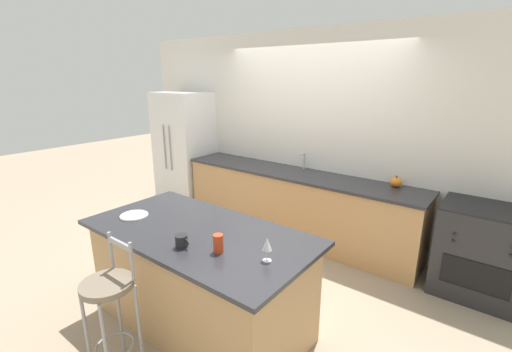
# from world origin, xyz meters

# --- Properties ---
(ground_plane) EXTENTS (18.00, 18.00, 0.00)m
(ground_plane) POSITION_xyz_m (0.00, 0.00, 0.00)
(ground_plane) COLOR tan
(wall_back) EXTENTS (6.00, 0.07, 2.70)m
(wall_back) POSITION_xyz_m (0.00, 0.69, 1.35)
(wall_back) COLOR silver
(wall_back) RESTS_ON ground_plane
(back_counter) EXTENTS (3.32, 0.67, 0.90)m
(back_counter) POSITION_xyz_m (0.00, 0.37, 0.45)
(back_counter) COLOR tan
(back_counter) RESTS_ON ground_plane
(sink_faucet) EXTENTS (0.02, 0.13, 0.22)m
(sink_faucet) POSITION_xyz_m (0.00, 0.57, 1.04)
(sink_faucet) COLOR #ADAFB5
(sink_faucet) RESTS_ON back_counter
(kitchen_island) EXTENTS (1.96, 1.01, 0.90)m
(kitchen_island) POSITION_xyz_m (0.28, -1.63, 0.45)
(kitchen_island) COLOR tan
(kitchen_island) RESTS_ON ground_plane
(refrigerator) EXTENTS (0.86, 0.71, 1.87)m
(refrigerator) POSITION_xyz_m (-2.12, 0.33, 0.94)
(refrigerator) COLOR white
(refrigerator) RESTS_ON ground_plane
(oven_range) EXTENTS (0.79, 0.65, 0.92)m
(oven_range) POSITION_xyz_m (2.14, 0.36, 0.46)
(oven_range) COLOR #28282B
(oven_range) RESTS_ON ground_plane
(bar_stool_near) EXTENTS (0.36, 0.36, 1.04)m
(bar_stool_near) POSITION_xyz_m (0.16, -2.37, 0.60)
(bar_stool_near) COLOR #99999E
(bar_stool_near) RESTS_ON ground_plane
(dinner_plate) EXTENTS (0.25, 0.25, 0.02)m
(dinner_plate) POSITION_xyz_m (-0.39, -1.78, 0.91)
(dinner_plate) COLOR white
(dinner_plate) RESTS_ON kitchen_island
(wine_glass) EXTENTS (0.07, 0.07, 0.17)m
(wine_glass) POSITION_xyz_m (1.01, -1.68, 1.02)
(wine_glass) COLOR white
(wine_glass) RESTS_ON kitchen_island
(coffee_mug) EXTENTS (0.12, 0.09, 0.09)m
(coffee_mug) POSITION_xyz_m (0.40, -1.90, 0.95)
(coffee_mug) COLOR #232326
(coffee_mug) RESTS_ON kitchen_island
(tumbler_cup) EXTENTS (0.07, 0.07, 0.13)m
(tumbler_cup) POSITION_xyz_m (0.67, -1.79, 0.97)
(tumbler_cup) COLOR red
(tumbler_cup) RESTS_ON kitchen_island
(pumpkin_decoration) EXTENTS (0.13, 0.13, 0.13)m
(pumpkin_decoration) POSITION_xyz_m (1.22, 0.54, 0.95)
(pumpkin_decoration) COLOR orange
(pumpkin_decoration) RESTS_ON back_counter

